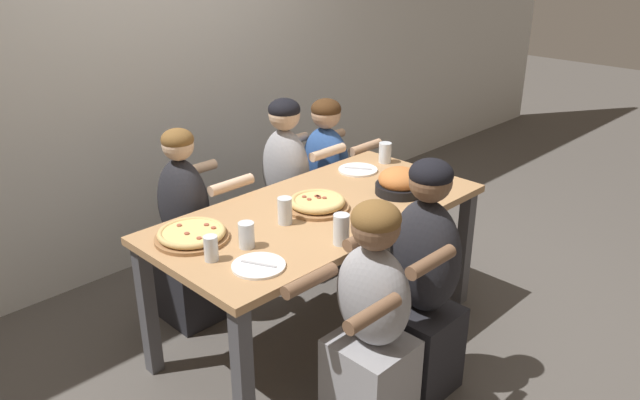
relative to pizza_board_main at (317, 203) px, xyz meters
The scene contains 18 objects.
ground_plane 0.80m from the pizza_board_main, 65.95° to the right, with size 18.00×18.00×0.00m, color #514C47.
restaurant_back_panel 1.67m from the pizza_board_main, 89.75° to the left, with size 10.00×0.06×3.20m, color silver.
dining_table 0.12m from the pizza_board_main, 65.95° to the right, with size 1.80×0.87×0.77m.
pizza_board_main is the anchor object (origin of this frame).
pizza_board_second 0.69m from the pizza_board_main, 166.28° to the left, with size 0.35×0.35×0.05m.
skillet_bowl 0.50m from the pizza_board_main, 20.35° to the right, with size 0.39×0.27×0.15m.
empty_plate_a 0.67m from the pizza_board_main, 157.13° to the right, with size 0.23×0.23×0.02m.
empty_plate_b 0.61m from the pizza_board_main, 21.28° to the left, with size 0.24×0.24×0.02m.
drinking_glass_a 0.73m from the pizza_board_main, behind, with size 0.06×0.06×0.12m.
drinking_glass_b 0.42m from the pizza_board_main, 119.66° to the right, with size 0.08×0.08×0.15m.
drinking_glass_c 0.24m from the pizza_board_main, behind, with size 0.07×0.07×0.14m.
drinking_glass_d 0.54m from the pizza_board_main, behind, with size 0.07×0.07×0.12m.
drinking_glass_e 0.83m from the pizza_board_main, 14.22° to the left, with size 0.08×0.08×0.13m.
diner_near_center 0.72m from the pizza_board_main, 87.81° to the right, with size 0.51×0.40×1.20m.
diner_far_midright 0.78m from the pizza_board_main, 60.49° to the left, with size 0.51×0.40×1.18m.
diner_far_midleft 0.81m from the pizza_board_main, 121.72° to the left, with size 0.51×0.40×1.15m.
diner_far_right 1.01m from the pizza_board_main, 41.43° to the left, with size 0.51×0.40×1.11m.
diner_near_midleft 0.80m from the pizza_board_main, 116.90° to the right, with size 0.51×0.40×1.11m.
Camera 1 is at (-2.11, -2.09, 2.09)m, focal length 35.00 mm.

